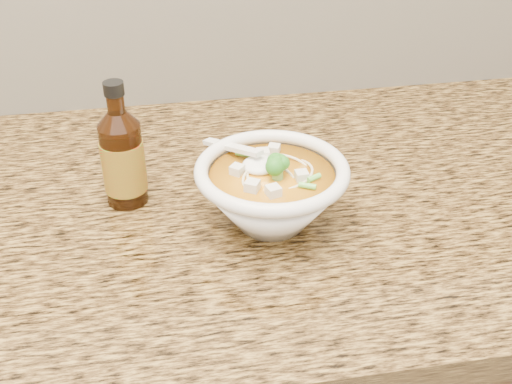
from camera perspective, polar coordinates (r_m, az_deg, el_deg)
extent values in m
cube|color=olive|center=(0.90, -15.30, -2.43)|extent=(4.00, 0.68, 0.04)
cylinder|color=white|center=(0.83, 1.36, -2.51)|extent=(0.08, 0.08, 0.01)
torus|color=white|center=(0.79, 1.43, 1.95)|extent=(0.19, 0.19, 0.02)
torus|color=beige|center=(0.78, 1.70, 0.91)|extent=(0.11, 0.11, 0.00)
torus|color=beige|center=(0.79, 2.57, 1.41)|extent=(0.06, 0.06, 0.00)
torus|color=beige|center=(0.81, 1.41, 1.98)|extent=(0.07, 0.07, 0.00)
torus|color=beige|center=(0.80, 0.89, 1.66)|extent=(0.11, 0.11, 0.00)
torus|color=beige|center=(0.79, 1.00, 1.02)|extent=(0.13, 0.13, 0.00)
torus|color=beige|center=(0.78, 1.15, 0.40)|extent=(0.07, 0.07, 0.00)
torus|color=beige|center=(0.80, 2.62, 1.07)|extent=(0.10, 0.10, 0.00)
cube|color=silver|center=(0.82, 0.65, 2.92)|extent=(0.02, 0.02, 0.01)
cube|color=silver|center=(0.78, 0.98, 1.18)|extent=(0.02, 0.02, 0.02)
cube|color=silver|center=(0.81, 1.70, 2.81)|extent=(0.02, 0.02, 0.02)
cube|color=silver|center=(0.77, 1.91, 1.00)|extent=(0.02, 0.02, 0.02)
cube|color=silver|center=(0.76, 2.67, 0.20)|extent=(0.02, 0.02, 0.01)
cube|color=silver|center=(0.77, 2.66, 1.00)|extent=(0.02, 0.02, 0.02)
cube|color=silver|center=(0.76, 0.80, 0.37)|extent=(0.02, 0.02, 0.01)
ellipsoid|color=#196014|center=(0.78, 1.95, 2.35)|extent=(0.04, 0.04, 0.03)
cylinder|color=#6ACE4F|center=(0.78, -0.34, 1.50)|extent=(0.01, 0.02, 0.01)
cylinder|color=#6ACE4F|center=(0.82, 0.44, 3.10)|extent=(0.02, 0.02, 0.01)
cylinder|color=#6ACE4F|center=(0.78, -2.31, 1.38)|extent=(0.01, 0.02, 0.01)
cylinder|color=#6ACE4F|center=(0.80, 4.92, 2.35)|extent=(0.02, 0.02, 0.01)
cylinder|color=#6ACE4F|center=(0.78, -1.36, 1.16)|extent=(0.02, 0.02, 0.01)
ellipsoid|color=white|center=(0.80, 0.30, 2.40)|extent=(0.04, 0.04, 0.02)
cube|color=white|center=(0.83, -2.13, 4.01)|extent=(0.07, 0.09, 0.03)
cylinder|color=#351807|center=(0.86, -11.69, 2.46)|extent=(0.06, 0.06, 0.11)
cylinder|color=#351807|center=(0.82, -12.38, 7.70)|extent=(0.02, 0.02, 0.02)
cylinder|color=black|center=(0.81, -12.55, 8.98)|extent=(0.03, 0.03, 0.02)
cylinder|color=red|center=(0.86, -11.67, 2.33)|extent=(0.06, 0.06, 0.07)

